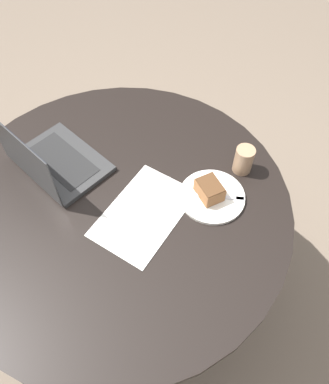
# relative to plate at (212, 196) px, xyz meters

# --- Properties ---
(ground_plane) EXTENTS (12.00, 12.00, 0.00)m
(ground_plane) POSITION_rel_plate_xyz_m (-0.12, 0.30, -0.76)
(ground_plane) COLOR #6B5B4C
(dining_table) EXTENTS (1.17, 1.17, 0.75)m
(dining_table) POSITION_rel_plate_xyz_m (-0.12, 0.30, -0.15)
(dining_table) COLOR black
(dining_table) RESTS_ON ground_plane
(paper_document) EXTENTS (0.38, 0.29, 0.00)m
(paper_document) POSITION_rel_plate_xyz_m (-0.14, 0.19, -0.00)
(paper_document) COLOR white
(paper_document) RESTS_ON dining_table
(plate) EXTENTS (0.22, 0.22, 0.01)m
(plate) POSITION_rel_plate_xyz_m (0.00, 0.00, 0.00)
(plate) COLOR silver
(plate) RESTS_ON dining_table
(cake_slice) EXTENTS (0.11, 0.11, 0.06)m
(cake_slice) POSITION_rel_plate_xyz_m (-0.00, 0.01, 0.03)
(cake_slice) COLOR brown
(cake_slice) RESTS_ON plate
(fork) EXTENTS (0.06, 0.17, 0.00)m
(fork) POSITION_rel_plate_xyz_m (0.00, -0.04, 0.01)
(fork) COLOR silver
(fork) RESTS_ON plate
(coffee_glass) EXTENTS (0.07, 0.07, 0.10)m
(coffee_glass) POSITION_rel_plate_xyz_m (0.15, -0.07, 0.04)
(coffee_glass) COLOR #997556
(coffee_glass) RESTS_ON dining_table
(laptop) EXTENTS (0.35, 0.39, 0.23)m
(laptop) POSITION_rel_plate_xyz_m (-0.07, 0.56, 0.04)
(laptop) COLOR #2D2D2D
(laptop) RESTS_ON dining_table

